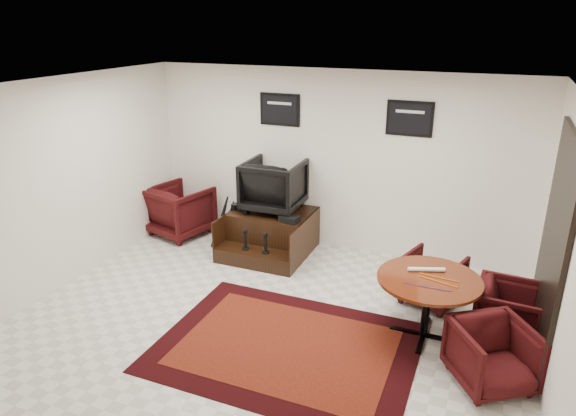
{
  "coord_description": "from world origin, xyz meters",
  "views": [
    {
      "loc": [
        2.26,
        -4.87,
        3.48
      ],
      "look_at": [
        -0.11,
        0.9,
        1.17
      ],
      "focal_mm": 32.0,
      "sensor_mm": 36.0,
      "label": 1
    }
  ],
  "objects_px": {
    "meeting_table": "(429,285)",
    "table_chair_back": "(432,277)",
    "shine_podium": "(271,233)",
    "armchair_side": "(180,208)",
    "shine_chair": "(274,183)",
    "table_chair_corner": "(493,353)",
    "table_chair_window": "(509,310)"
  },
  "relations": [
    {
      "from": "shine_podium",
      "to": "shine_chair",
      "type": "bearing_deg",
      "value": 90.0
    },
    {
      "from": "shine_podium",
      "to": "shine_chair",
      "type": "distance_m",
      "value": 0.8
    },
    {
      "from": "armchair_side",
      "to": "table_chair_back",
      "type": "distance_m",
      "value": 4.33
    },
    {
      "from": "meeting_table",
      "to": "table_chair_window",
      "type": "xyz_separation_m",
      "value": [
        0.88,
        0.33,
        -0.3
      ]
    },
    {
      "from": "shine_podium",
      "to": "table_chair_corner",
      "type": "xyz_separation_m",
      "value": [
        3.34,
        -2.06,
        0.07
      ]
    },
    {
      "from": "table_chair_back",
      "to": "table_chair_window",
      "type": "distance_m",
      "value": 1.06
    },
    {
      "from": "shine_podium",
      "to": "table_chair_window",
      "type": "bearing_deg",
      "value": -18.19
    },
    {
      "from": "meeting_table",
      "to": "table_chair_back",
      "type": "xyz_separation_m",
      "value": [
        -0.04,
        0.84,
        -0.31
      ]
    },
    {
      "from": "table_chair_back",
      "to": "meeting_table",
      "type": "bearing_deg",
      "value": 110.64
    },
    {
      "from": "shine_chair",
      "to": "table_chair_corner",
      "type": "height_order",
      "value": "shine_chair"
    },
    {
      "from": "shine_chair",
      "to": "table_chair_back",
      "type": "distance_m",
      "value": 2.77
    },
    {
      "from": "shine_podium",
      "to": "table_chair_back",
      "type": "distance_m",
      "value": 2.64
    },
    {
      "from": "shine_chair",
      "to": "armchair_side",
      "type": "bearing_deg",
      "value": 2.0
    },
    {
      "from": "shine_podium",
      "to": "armchair_side",
      "type": "height_order",
      "value": "armchair_side"
    },
    {
      "from": "armchair_side",
      "to": "table_chair_back",
      "type": "relative_size",
      "value": 1.31
    },
    {
      "from": "meeting_table",
      "to": "table_chair_window",
      "type": "bearing_deg",
      "value": 20.31
    },
    {
      "from": "shine_chair",
      "to": "meeting_table",
      "type": "height_order",
      "value": "shine_chair"
    },
    {
      "from": "table_chair_back",
      "to": "table_chair_window",
      "type": "relative_size",
      "value": 0.97
    },
    {
      "from": "armchair_side",
      "to": "table_chair_back",
      "type": "xyz_separation_m",
      "value": [
        4.27,
        -0.68,
        -0.11
      ]
    },
    {
      "from": "meeting_table",
      "to": "table_chair_back",
      "type": "height_order",
      "value": "meeting_table"
    },
    {
      "from": "meeting_table",
      "to": "armchair_side",
      "type": "bearing_deg",
      "value": 160.61
    },
    {
      "from": "shine_chair",
      "to": "table_chair_window",
      "type": "height_order",
      "value": "shine_chair"
    },
    {
      "from": "shine_podium",
      "to": "table_chair_corner",
      "type": "relative_size",
      "value": 1.75
    },
    {
      "from": "shine_chair",
      "to": "table_chair_window",
      "type": "bearing_deg",
      "value": 158.85
    },
    {
      "from": "armchair_side",
      "to": "table_chair_window",
      "type": "distance_m",
      "value": 5.33
    },
    {
      "from": "armchair_side",
      "to": "table_chair_window",
      "type": "bearing_deg",
      "value": -178.13
    },
    {
      "from": "table_chair_window",
      "to": "table_chair_corner",
      "type": "bearing_deg",
      "value": 174.99
    },
    {
      "from": "table_chair_back",
      "to": "shine_podium",
      "type": "bearing_deg",
      "value": 3.67
    },
    {
      "from": "armchair_side",
      "to": "table_chair_window",
      "type": "xyz_separation_m",
      "value": [
        5.2,
        -1.19,
        -0.1
      ]
    },
    {
      "from": "armchair_side",
      "to": "meeting_table",
      "type": "distance_m",
      "value": 4.58
    },
    {
      "from": "shine_podium",
      "to": "armchair_side",
      "type": "xyz_separation_m",
      "value": [
        -1.71,
        0.05,
        0.17
      ]
    },
    {
      "from": "shine_podium",
      "to": "table_chair_window",
      "type": "relative_size",
      "value": 1.76
    }
  ]
}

